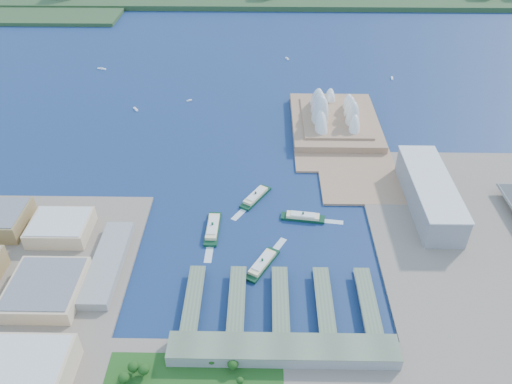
{
  "coord_description": "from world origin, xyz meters",
  "views": [
    {
      "loc": [
        -3.94,
        -399.24,
        377.59
      ],
      "look_at": [
        -12.24,
        82.56,
        18.0
      ],
      "focal_mm": 35.0,
      "sensor_mm": 36.0,
      "label": 1
    }
  ],
  "objects_px": {
    "ferry_c": "(262,262)",
    "ferry_d": "(303,216)",
    "ferry_b": "(256,195)",
    "toaster_building": "(429,193)",
    "opera_house": "(336,107)",
    "ferry_a": "(213,226)"
  },
  "relations": [
    {
      "from": "toaster_building",
      "to": "ferry_c",
      "type": "distance_m",
      "value": 224.81
    },
    {
      "from": "ferry_d",
      "to": "ferry_b",
      "type": "bearing_deg",
      "value": 63.3
    },
    {
      "from": "ferry_a",
      "to": "ferry_b",
      "type": "height_order",
      "value": "ferry_a"
    },
    {
      "from": "ferry_b",
      "to": "ferry_c",
      "type": "relative_size",
      "value": 0.99
    },
    {
      "from": "ferry_a",
      "to": "opera_house",
      "type": "bearing_deg",
      "value": 57.42
    },
    {
      "from": "ferry_b",
      "to": "ferry_c",
      "type": "bearing_deg",
      "value": -54.0
    },
    {
      "from": "toaster_building",
      "to": "ferry_c",
      "type": "bearing_deg",
      "value": -152.42
    },
    {
      "from": "ferry_b",
      "to": "opera_house",
      "type": "bearing_deg",
      "value": 89.3
    },
    {
      "from": "ferry_a",
      "to": "ferry_b",
      "type": "distance_m",
      "value": 77.33
    },
    {
      "from": "toaster_building",
      "to": "ferry_d",
      "type": "bearing_deg",
      "value": -170.5
    },
    {
      "from": "ferry_b",
      "to": "ferry_d",
      "type": "relative_size",
      "value": 1.04
    },
    {
      "from": "opera_house",
      "to": "ferry_c",
      "type": "bearing_deg",
      "value": -109.7
    },
    {
      "from": "toaster_building",
      "to": "ferry_c",
      "type": "height_order",
      "value": "toaster_building"
    },
    {
      "from": "opera_house",
      "to": "ferry_c",
      "type": "relative_size",
      "value": 3.36
    },
    {
      "from": "opera_house",
      "to": "ferry_c",
      "type": "xyz_separation_m",
      "value": [
        -108.79,
        -303.84,
        -26.93
      ]
    },
    {
      "from": "ferry_b",
      "to": "ferry_c",
      "type": "distance_m",
      "value": 117.31
    },
    {
      "from": "toaster_building",
      "to": "ferry_b",
      "type": "distance_m",
      "value": 208.88
    },
    {
      "from": "ferry_c",
      "to": "ferry_a",
      "type": "bearing_deg",
      "value": -15.43
    },
    {
      "from": "ferry_c",
      "to": "ferry_d",
      "type": "height_order",
      "value": "ferry_c"
    },
    {
      "from": "toaster_building",
      "to": "ferry_a",
      "type": "xyz_separation_m",
      "value": [
        -256.05,
        -47.39,
        -15.07
      ]
    },
    {
      "from": "ferry_c",
      "to": "ferry_d",
      "type": "relative_size",
      "value": 1.04
    },
    {
      "from": "ferry_a",
      "to": "ferry_c",
      "type": "bearing_deg",
      "value": -43.31
    }
  ]
}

